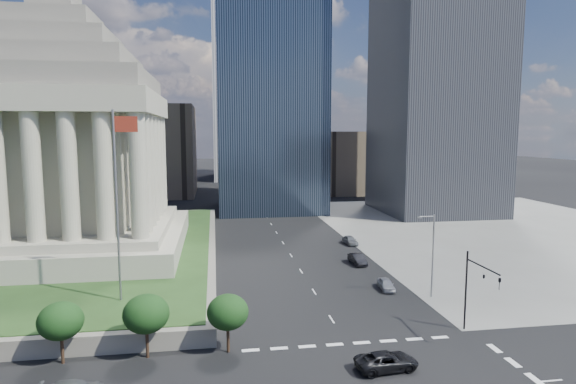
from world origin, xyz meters
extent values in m
plane|color=black|center=(0.00, 100.00, 0.00)|extent=(500.00, 500.00, 0.00)
cube|color=slate|center=(46.00, 60.00, 0.01)|extent=(68.00, 90.00, 0.03)
cylinder|color=slate|center=(-22.00, 24.00, 11.90)|extent=(0.24, 0.24, 20.00)
cube|color=maroon|center=(-20.80, 24.00, 20.40)|extent=(2.40, 0.05, 1.60)
cube|color=black|center=(2.00, 95.00, 30.00)|extent=(26.00, 26.00, 60.00)
cube|color=black|center=(42.00, 85.00, 50.00)|extent=(26.00, 28.00, 100.00)
cube|color=#504136|center=(32.00, 130.00, 10.00)|extent=(20.00, 30.00, 20.00)
cube|color=#504136|center=(-30.00, 130.00, 14.00)|extent=(24.00, 30.00, 28.00)
cylinder|color=black|center=(12.50, 15.50, 4.00)|extent=(0.18, 0.18, 8.00)
cylinder|color=black|center=(12.50, 12.75, 7.20)|extent=(0.14, 5.50, 0.14)
cube|color=black|center=(12.50, 10.00, 6.40)|extent=(0.30, 0.30, 1.10)
cylinder|color=slate|center=(13.50, 25.00, 5.00)|extent=(0.16, 0.16, 10.00)
cylinder|color=slate|center=(12.60, 25.00, 9.80)|extent=(1.80, 0.12, 0.12)
cube|color=slate|center=(11.70, 25.00, 9.70)|extent=(0.50, 0.22, 0.14)
imported|color=black|center=(1.89, 8.74, 0.73)|extent=(5.49, 2.92, 1.47)
imported|color=#999CA2|center=(9.10, 28.39, 0.69)|extent=(2.01, 4.17, 1.37)
imported|color=black|center=(9.00, 40.35, 0.77)|extent=(4.73, 1.88, 1.53)
imported|color=#5C5F64|center=(11.50, 53.02, 0.76)|extent=(4.58, 2.15, 1.51)
camera|label=1|loc=(-11.96, -27.36, 19.48)|focal=30.00mm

